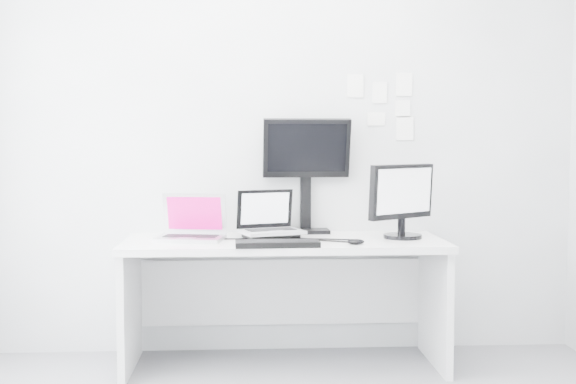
{
  "coord_description": "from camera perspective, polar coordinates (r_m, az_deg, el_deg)",
  "views": [
    {
      "loc": [
        -0.21,
        -2.85,
        1.29
      ],
      "look_at": [
        0.02,
        1.23,
        1.0
      ],
      "focal_mm": 45.61,
      "sensor_mm": 36.0,
      "label": 1
    }
  ],
  "objects": [
    {
      "name": "back_wall",
      "position": [
        4.45,
        -0.53,
        4.83
      ],
      "size": [
        3.6,
        0.0,
        3.6
      ],
      "primitive_type": "plane",
      "rotation": [
        1.57,
        0.0,
        0.0
      ],
      "color": "silver",
      "rests_on": "ground"
    },
    {
      "name": "desk",
      "position": [
        4.2,
        -0.29,
        -8.65
      ],
      "size": [
        1.8,
        0.7,
        0.73
      ],
      "primitive_type": "cube",
      "color": "white",
      "rests_on": "ground"
    },
    {
      "name": "macbook",
      "position": [
        4.11,
        -7.64,
        -1.89
      ],
      "size": [
        0.41,
        0.33,
        0.27
      ],
      "primitive_type": "cube",
      "rotation": [
        0.0,
        0.0,
        -0.18
      ],
      "color": "silver",
      "rests_on": "desk"
    },
    {
      "name": "speaker",
      "position": [
        4.38,
        -2.12,
        -2.27
      ],
      "size": [
        0.08,
        0.08,
        0.16
      ],
      "primitive_type": "cube",
      "rotation": [
        0.0,
        0.0,
        -0.07
      ],
      "color": "black",
      "rests_on": "desk"
    },
    {
      "name": "dell_laptop",
      "position": [
        4.17,
        -1.29,
        -1.7
      ],
      "size": [
        0.41,
        0.36,
        0.28
      ],
      "primitive_type": "cube",
      "rotation": [
        0.0,
        0.0,
        0.33
      ],
      "color": "#9FA0A5",
      "rests_on": "desk"
    },
    {
      "name": "rear_monitor",
      "position": [
        4.41,
        1.42,
        1.39
      ],
      "size": [
        0.53,
        0.21,
        0.71
      ],
      "primitive_type": "cube",
      "rotation": [
        0.0,
        0.0,
        0.04
      ],
      "color": "black",
      "rests_on": "desk"
    },
    {
      "name": "samsung_monitor",
      "position": [
        4.22,
        8.96,
        -0.62
      ],
      "size": [
        0.52,
        0.46,
        0.44
      ],
      "primitive_type": "cube",
      "rotation": [
        0.0,
        0.0,
        0.61
      ],
      "color": "black",
      "rests_on": "desk"
    },
    {
      "name": "keyboard",
      "position": [
        3.86,
        -0.83,
        -4.05
      ],
      "size": [
        0.45,
        0.17,
        0.03
      ],
      "primitive_type": "cube",
      "rotation": [
        0.0,
        0.0,
        0.03
      ],
      "color": "black",
      "rests_on": "desk"
    },
    {
      "name": "mouse",
      "position": [
        3.95,
        5.3,
        -3.88
      ],
      "size": [
        0.1,
        0.06,
        0.03
      ],
      "primitive_type": "ellipsoid",
      "rotation": [
        0.0,
        0.0,
        0.04
      ],
      "color": "black",
      "rests_on": "desk"
    },
    {
      "name": "wall_note_0",
      "position": [
        4.5,
        5.27,
        8.25
      ],
      "size": [
        0.1,
        0.0,
        0.14
      ],
      "primitive_type": "cube",
      "color": "white",
      "rests_on": "back_wall"
    },
    {
      "name": "wall_note_1",
      "position": [
        4.52,
        7.16,
        7.7
      ],
      "size": [
        0.09,
        0.0,
        0.13
      ],
      "primitive_type": "cube",
      "color": "white",
      "rests_on": "back_wall"
    },
    {
      "name": "wall_note_2",
      "position": [
        4.56,
        9.04,
        8.29
      ],
      "size": [
        0.1,
        0.0,
        0.14
      ],
      "primitive_type": "cube",
      "color": "white",
      "rests_on": "back_wall"
    },
    {
      "name": "wall_note_3",
      "position": [
        4.51,
        6.89,
        5.68
      ],
      "size": [
        0.11,
        0.0,
        0.08
      ],
      "primitive_type": "cube",
      "color": "white",
      "rests_on": "back_wall"
    },
    {
      "name": "wall_note_4",
      "position": [
        4.54,
        8.92,
        6.43
      ],
      "size": [
        0.09,
        0.0,
        0.1
      ],
      "primitive_type": "cube",
      "color": "white",
      "rests_on": "back_wall"
    },
    {
      "name": "wall_note_5",
      "position": [
        4.54,
        9.09,
        4.93
      ],
      "size": [
        0.11,
        0.0,
        0.15
      ],
      "primitive_type": "cube",
      "color": "white",
      "rests_on": "back_wall"
    }
  ]
}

